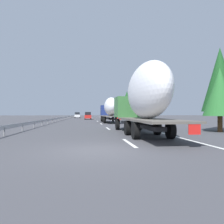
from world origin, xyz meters
TOP-DOWN VIEW (x-y plane):
  - ground_plane at (40.00, 0.00)m, footprint 260.00×260.00m
  - lane_stripe_0 at (2.00, -1.80)m, footprint 3.20×0.20m
  - lane_stripe_1 at (12.62, -1.80)m, footprint 3.20×0.20m
  - lane_stripe_2 at (22.20, -1.80)m, footprint 3.20×0.20m
  - lane_stripe_3 at (32.40, -1.80)m, footprint 3.20×0.20m
  - lane_stripe_4 at (45.02, -1.80)m, footprint 3.20×0.20m
  - lane_stripe_5 at (45.93, -1.80)m, footprint 3.20×0.20m
  - lane_stripe_6 at (66.86, -1.80)m, footprint 3.20×0.20m
  - edge_line_right at (45.00, -5.50)m, footprint 110.00×0.20m
  - truck_lead at (26.24, -3.60)m, footprint 12.18×2.55m
  - truck_trailing at (5.73, -3.60)m, footprint 13.39×2.55m
  - car_white_van at (65.75, 3.49)m, footprint 4.31×1.90m
  - car_silver_hatch at (92.16, -0.20)m, footprint 4.57×1.77m
  - car_red_compact at (46.12, -0.04)m, footprint 4.48×1.75m
  - road_sign at (51.45, -6.70)m, footprint 0.10×0.90m
  - tree_0 at (47.80, -10.80)m, footprint 3.88×3.88m
  - tree_1 at (73.84, -11.38)m, footprint 3.90×3.90m
  - tree_2 at (7.31, -10.65)m, footprint 2.71×2.71m
  - tree_3 at (8.23, -11.30)m, footprint 3.10×3.10m
  - guardrail_median at (43.00, 6.00)m, footprint 94.00×0.10m

SIDE VIEW (x-z plane):
  - ground_plane at x=40.00m, z-range 0.00..0.00m
  - lane_stripe_0 at x=2.00m, z-range 0.00..0.01m
  - lane_stripe_1 at x=12.62m, z-range 0.00..0.01m
  - lane_stripe_2 at x=22.20m, z-range 0.00..0.01m
  - lane_stripe_3 at x=32.40m, z-range 0.00..0.01m
  - lane_stripe_4 at x=45.02m, z-range 0.00..0.01m
  - lane_stripe_5 at x=45.93m, z-range 0.00..0.01m
  - lane_stripe_6 at x=66.86m, z-range 0.00..0.01m
  - edge_line_right at x=45.00m, z-range 0.00..0.01m
  - guardrail_median at x=43.00m, z-range 0.20..0.96m
  - car_silver_hatch at x=92.16m, z-range 0.00..1.94m
  - car_red_compact at x=46.12m, z-range 0.00..1.94m
  - car_white_van at x=65.75m, z-range -0.01..1.98m
  - road_sign at x=51.45m, z-range 0.61..3.77m
  - truck_lead at x=26.24m, z-range 0.27..4.44m
  - truck_trailing at x=5.73m, z-range 0.26..5.18m
  - tree_2 at x=7.31m, z-range 0.66..6.07m
  - tree_3 at x=8.23m, z-range 0.85..8.26m
  - tree_1 at x=73.84m, z-range 0.93..8.40m
  - tree_0 at x=47.80m, z-range 0.98..8.72m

